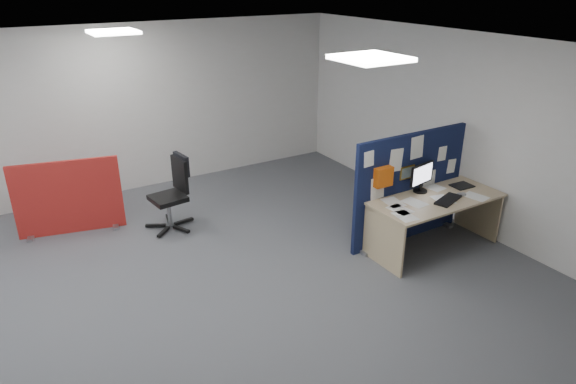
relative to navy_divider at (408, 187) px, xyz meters
name	(u,v)px	position (x,y,z in m)	size (l,w,h in m)	color
floor	(156,307)	(-3.46, 0.20, -0.76)	(9.00, 9.00, 0.00)	#55575D
ceiling	(125,58)	(-3.46, 0.20, 1.94)	(9.00, 7.00, 0.02)	white
wall_back	(76,117)	(-3.46, 3.70, 0.59)	(9.00, 0.02, 2.70)	silver
wall_right	(457,130)	(1.04, 0.20, 0.59)	(0.02, 7.00, 2.70)	silver
ceiling_lights	(141,50)	(-3.13, 0.87, 1.91)	(4.10, 4.10, 0.04)	white
navy_divider	(408,187)	(0.00, 0.00, 0.00)	(1.83, 0.30, 1.51)	#0F1637
main_desk	(433,209)	(0.12, -0.35, -0.20)	(1.78, 0.79, 0.73)	tan
monitor_main	(422,176)	(0.08, -0.14, 0.19)	(0.44, 0.18, 0.39)	black
keyboard	(448,200)	(0.18, -0.54, -0.02)	(0.45, 0.18, 0.03)	black
mouse	(462,194)	(0.46, -0.51, -0.02)	(0.10, 0.06, 0.03)	#949599
paper_tray	(462,186)	(0.70, -0.29, -0.02)	(0.28, 0.22, 0.01)	black
red_divider	(68,198)	(-3.89, 2.55, -0.24)	(1.40, 0.36, 1.07)	maroon
office_chair	(174,188)	(-2.57, 1.97, -0.17)	(0.69, 0.69, 1.05)	black
desk_papers	(424,202)	(-0.10, -0.40, -0.03)	(1.44, 0.85, 0.00)	white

